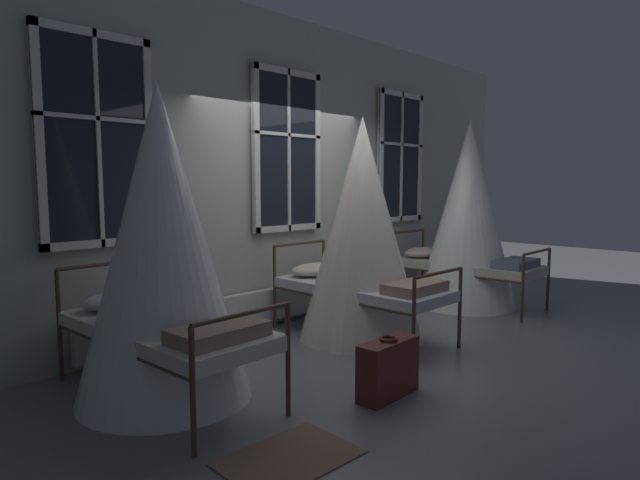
{
  "coord_description": "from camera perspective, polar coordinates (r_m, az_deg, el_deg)",
  "views": [
    {
      "loc": [
        -4.33,
        -3.63,
        1.64
      ],
      "look_at": [
        -0.58,
        -0.04,
        1.09
      ],
      "focal_mm": 30.56,
      "sensor_mm": 36.0,
      "label": 1
    }
  ],
  "objects": [
    {
      "name": "window_bank",
      "position": [
        6.37,
        -3.28,
        1.44
      ],
      "size": [
        5.49,
        0.1,
        2.85
      ],
      "color": "black",
      "rests_on": "ground"
    },
    {
      "name": "suitcase_dark",
      "position": [
        4.31,
        7.13,
        -13.19
      ],
      "size": [
        0.57,
        0.23,
        0.47
      ],
      "rotation": [
        0.0,
        0.0,
        0.03
      ],
      "color": "#5B231E",
      "rests_on": "ground"
    },
    {
      "name": "rug_first",
      "position": [
        3.49,
        -3.27,
        -21.81
      ],
      "size": [
        0.82,
        0.59,
        0.01
      ],
      "primitive_type": "cube",
      "rotation": [
        0.0,
        0.0,
        -0.04
      ],
      "color": "brown",
      "rests_on": "ground"
    },
    {
      "name": "ground",
      "position": [
        5.89,
        3.64,
        -10.12
      ],
      "size": [
        20.06,
        20.06,
        0.0
      ],
      "primitive_type": "plane",
      "color": "slate"
    },
    {
      "name": "cot_second",
      "position": [
        5.68,
        4.38,
        0.81
      ],
      "size": [
        1.31,
        1.91,
        2.31
      ],
      "rotation": [
        0.0,
        0.0,
        1.56
      ],
      "color": "#4C3323",
      "rests_on": "ground"
    },
    {
      "name": "back_wall_with_windows",
      "position": [
        6.44,
        -4.05,
        7.19
      ],
      "size": [
        9.79,
        0.1,
        3.54
      ],
      "primitive_type": "cube",
      "color": "#B2B7AD",
      "rests_on": "ground"
    },
    {
      "name": "cot_third",
      "position": [
        7.46,
        15.21,
        2.42
      ],
      "size": [
        1.31,
        1.91,
        2.46
      ],
      "rotation": [
        0.0,
        0.0,
        1.58
      ],
      "color": "#4C3323",
      "rests_on": "ground"
    },
    {
      "name": "cot_first",
      "position": [
        4.23,
        -16.26,
        -0.79
      ],
      "size": [
        1.31,
        1.93,
        2.37
      ],
      "rotation": [
        0.0,
        0.0,
        1.6
      ],
      "color": "#4C3323",
      "rests_on": "ground"
    }
  ]
}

